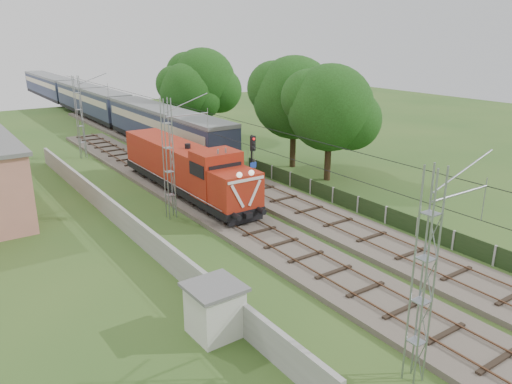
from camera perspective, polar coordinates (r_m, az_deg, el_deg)
ground at (r=26.49m, az=7.85°, el=-9.18°), size 140.00×140.00×0.00m
track_main at (r=31.42m, az=-0.73°, el=-4.16°), size 4.20×70.00×0.45m
track_side at (r=44.41m, az=-4.73°, el=2.44°), size 4.20×80.00×0.45m
catenary at (r=33.03m, az=-9.89°, el=3.74°), size 3.31×70.00×8.00m
boundary_wall at (r=32.76m, az=-15.22°, el=-2.81°), size 0.25×40.00×1.50m
fence at (r=33.51m, az=14.63°, el=-2.56°), size 0.12×32.00×1.20m
locomotive at (r=37.87m, az=-8.03°, el=2.77°), size 2.94×16.80×4.27m
coach_rake at (r=75.63m, az=-18.32°, el=9.98°), size 3.29×73.37×3.80m
signal_post at (r=35.86m, az=-0.42°, el=4.08°), size 0.55×0.43×4.97m
relay_hut at (r=21.04m, az=-4.72°, el=-13.23°), size 2.23×2.23×2.24m
tree_a at (r=41.40m, az=8.56°, el=9.39°), size 7.41×7.06×9.60m
tree_b at (r=45.33m, az=4.46°, el=10.61°), size 7.74×7.37×10.03m
tree_c at (r=58.18m, az=-7.71°, el=11.32°), size 6.75×6.43×8.75m
tree_d at (r=59.49m, az=-6.01°, el=12.43°), size 7.90×7.53×10.24m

